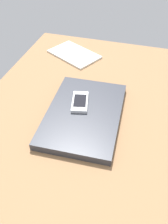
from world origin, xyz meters
The scene contains 4 objects.
desk_surface centered at (0.00, 0.00, 1.50)cm, with size 120.00×80.00×3.00cm, color olive.
laptop_closed centered at (-7.22, -4.16, 4.18)cm, with size 33.00×22.32×2.35cm, color #33353D.
cell_phone_on_laptop centered at (-10.48, -6.44, 5.93)cm, with size 10.52×6.93×1.22cm.
notepad centered at (-43.08, -19.07, 3.40)cm, with size 13.00×20.87×0.80cm, color white.
Camera 1 is at (45.72, 11.31, 55.72)cm, focal length 38.89 mm.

